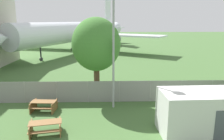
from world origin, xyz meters
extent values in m
cylinder|color=gray|center=(-5.09, 9.70, 0.88)|extent=(0.07, 0.07, 1.77)
cylinder|color=gray|center=(-2.55, 9.70, 0.88)|extent=(0.07, 0.07, 1.77)
cylinder|color=gray|center=(0.00, 9.70, 0.88)|extent=(0.07, 0.07, 1.77)
cylinder|color=gray|center=(2.55, 9.70, 0.88)|extent=(0.07, 0.07, 1.77)
cylinder|color=gray|center=(5.09, 9.70, 0.88)|extent=(0.07, 0.07, 1.77)
cylinder|color=gray|center=(7.64, 9.70, 0.88)|extent=(0.07, 0.07, 1.77)
cylinder|color=gray|center=(10.18, 9.70, 0.88)|extent=(0.07, 0.07, 1.77)
cube|color=gray|center=(0.00, 9.70, 0.88)|extent=(56.00, 0.01, 1.77)
cylinder|color=white|center=(-4.55, 39.32, 4.25)|extent=(17.95, 34.36, 3.99)
cone|color=white|center=(3.59, 57.99, 4.25)|extent=(5.28, 6.00, 3.59)
cube|color=white|center=(5.36, 36.95, 3.65)|extent=(16.33, 12.69, 0.30)
cylinder|color=#939399|center=(3.29, 38.24, 2.60)|extent=(3.08, 4.01, 1.79)
cube|color=white|center=(-13.04, 44.97, 3.65)|extent=(16.84, 9.14, 0.30)
cylinder|color=#939399|center=(-10.68, 44.34, 2.60)|extent=(3.08, 4.01, 1.79)
cube|color=white|center=(2.20, 54.79, 9.23)|extent=(1.65, 3.38, 5.98)
cube|color=white|center=(2.12, 54.61, 4.64)|extent=(9.31, 6.43, 0.20)
cylinder|color=#2D2D33|center=(-9.20, 28.67, 1.13)|extent=(0.24, 0.24, 2.25)
cylinder|color=#2D2D33|center=(-9.20, 28.67, 0.28)|extent=(0.50, 0.63, 0.56)
cylinder|color=#2D2D33|center=(-1.65, 40.00, 1.13)|extent=(0.24, 0.24, 2.25)
cylinder|color=#2D2D33|center=(-1.65, 40.00, 0.28)|extent=(0.50, 0.63, 0.56)
cylinder|color=#2D2D33|center=(-6.03, 41.92, 1.13)|extent=(0.24, 0.24, 2.25)
cylinder|color=#2D2D33|center=(-6.03, 41.92, 0.28)|extent=(0.50, 0.63, 0.56)
cube|color=silver|center=(6.89, 4.43, 1.29)|extent=(4.62, 2.63, 2.57)
cube|color=#4C515B|center=(7.61, 3.19, 1.00)|extent=(0.84, 0.05, 1.90)
cube|color=brown|center=(-3.13, 7.99, 0.74)|extent=(1.84, 0.88, 0.04)
cube|color=brown|center=(-3.09, 8.55, 0.44)|extent=(1.81, 0.41, 0.04)
cube|color=brown|center=(-3.17, 7.43, 0.44)|extent=(1.81, 0.41, 0.04)
cube|color=brown|center=(-2.34, 7.93, 0.37)|extent=(0.16, 1.40, 0.74)
cube|color=brown|center=(-3.93, 8.04, 0.37)|extent=(0.16, 1.40, 0.74)
cube|color=brown|center=(-2.11, 4.60, 0.74)|extent=(1.98, 1.10, 0.04)
cube|color=brown|center=(-2.22, 5.15, 0.44)|extent=(1.88, 0.63, 0.04)
cube|color=brown|center=(-2.00, 4.05, 0.44)|extent=(1.88, 0.63, 0.04)
cube|color=brown|center=(-1.29, 4.76, 0.37)|extent=(0.33, 1.39, 0.74)
cube|color=brown|center=(-2.93, 4.44, 0.37)|extent=(0.33, 1.39, 0.74)
cylinder|color=#4C3823|center=(0.70, 10.41, 1.49)|extent=(0.47, 0.47, 2.98)
ellipsoid|color=#427A33|center=(0.70, 10.41, 4.66)|extent=(3.95, 3.95, 4.34)
cylinder|color=#99999E|center=(2.02, 8.57, 4.14)|extent=(0.16, 0.16, 8.28)
camera|label=1|loc=(1.43, -7.24, 6.54)|focal=35.00mm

